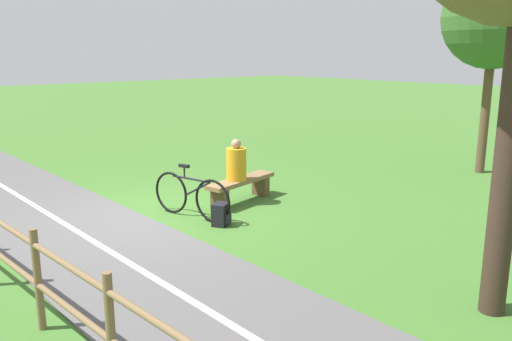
# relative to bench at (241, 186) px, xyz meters

# --- Properties ---
(ground_plane) EXTENTS (80.00, 80.00, 0.00)m
(ground_plane) POSITION_rel_bench_xyz_m (1.75, -0.38, -0.32)
(ground_plane) COLOR #3D6B28
(paved_path) EXTENTS (3.24, 36.04, 0.02)m
(paved_path) POSITION_rel_bench_xyz_m (3.02, 3.62, -0.31)
(paved_path) COLOR #565454
(paved_path) RESTS_ON ground_plane
(path_centre_line) EXTENTS (0.78, 31.99, 0.00)m
(path_centre_line) POSITION_rel_bench_xyz_m (3.02, 3.62, -0.30)
(path_centre_line) COLOR silver
(path_centre_line) RESTS_ON paved_path
(bench) EXTENTS (1.71, 0.71, 0.47)m
(bench) POSITION_rel_bench_xyz_m (0.00, 0.00, 0.00)
(bench) COLOR brown
(bench) RESTS_ON ground_plane
(person_seated) EXTENTS (0.45, 0.45, 0.79)m
(person_seated) POSITION_rel_bench_xyz_m (0.14, 0.03, 0.48)
(person_seated) COLOR orange
(person_seated) RESTS_ON bench
(bicycle) EXTENTS (0.47, 1.68, 0.93)m
(bicycle) POSITION_rel_bench_xyz_m (1.27, 0.19, 0.08)
(bicycle) COLOR black
(bicycle) RESTS_ON ground_plane
(backpack) EXTENTS (0.36, 0.35, 0.38)m
(backpack) POSITION_rel_bench_xyz_m (1.13, 0.86, -0.13)
(backpack) COLOR black
(backpack) RESTS_ON ground_plane
(tree_far_right) EXTENTS (2.33, 2.33, 4.76)m
(tree_far_right) POSITION_rel_bench_xyz_m (-5.97, 1.76, 3.26)
(tree_far_right) COLOR brown
(tree_far_right) RESTS_ON ground_plane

